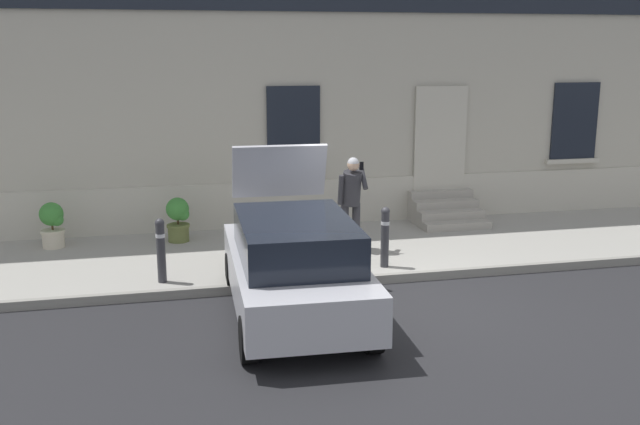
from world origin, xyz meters
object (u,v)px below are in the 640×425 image
at_px(person_on_phone, 351,197).
at_px(planter_olive, 178,218).
at_px(hatchback_car_silver, 294,265).
at_px(planter_cream, 53,224).
at_px(bollard_near_person, 385,235).
at_px(bollard_far_left, 161,248).

distance_m(person_on_phone, planter_olive, 3.39).
bearing_deg(hatchback_car_silver, person_on_phone, 60.15).
bearing_deg(planter_cream, person_on_phone, -14.22).
bearing_deg(planter_olive, bollard_near_person, -36.03).
xyz_separation_m(bollard_far_left, planter_olive, (0.35, 2.45, -0.11)).
bearing_deg(planter_cream, bollard_near_person, -24.01).
height_order(bollard_far_left, person_on_phone, person_on_phone).
xyz_separation_m(bollard_near_person, planter_olive, (-3.37, 2.45, -0.11)).
distance_m(bollard_near_person, bollard_far_left, 3.72).
distance_m(hatchback_car_silver, bollard_near_person, 2.47).
bearing_deg(hatchback_car_silver, bollard_near_person, 40.77).
distance_m(hatchback_car_silver, planter_cream, 5.62).
bearing_deg(bollard_near_person, person_on_phone, 103.55).
bearing_deg(planter_cream, hatchback_car_silver, -47.43).
distance_m(hatchback_car_silver, planter_olive, 4.33).
relative_size(bollard_near_person, bollard_far_left, 1.00).
xyz_separation_m(bollard_near_person, planter_cream, (-5.67, 2.52, -0.11)).
distance_m(planter_cream, planter_olive, 2.30).
relative_size(hatchback_car_silver, person_on_phone, 2.37).
xyz_separation_m(hatchback_car_silver, bollard_far_left, (-1.85, 1.61, -0.09)).
height_order(bollard_far_left, planter_olive, bollard_far_left).
xyz_separation_m(person_on_phone, planter_cream, (-5.39, 1.37, -0.54)).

